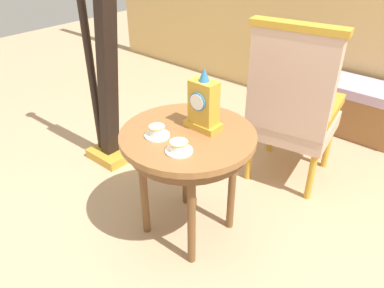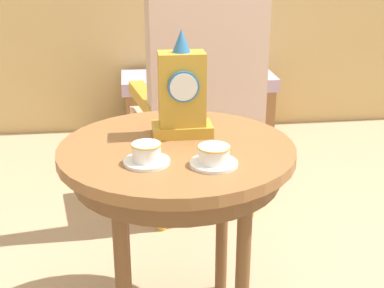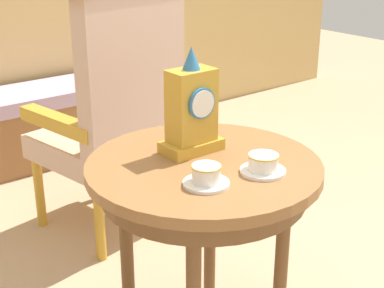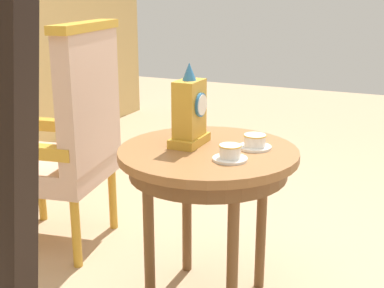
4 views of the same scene
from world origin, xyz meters
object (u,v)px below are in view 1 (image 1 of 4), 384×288
object	(u,v)px
side_table	(188,146)
teacup_right	(179,147)
teacup_left	(157,132)
armchair	(293,105)
harp	(103,72)
window_bench	(359,109)
mantel_clock	(203,105)

from	to	relation	value
side_table	teacup_right	bearing A→B (deg)	-62.04
side_table	teacup_left	bearing A→B (deg)	-126.62
teacup_left	teacup_right	xyz separation A→B (m)	(0.18, -0.04, -0.00)
armchair	harp	world-z (taller)	harp
teacup_left	armchair	world-z (taller)	armchair
window_bench	armchair	bearing A→B (deg)	-97.17
mantel_clock	armchair	distance (m)	0.78
teacup_right	armchair	size ratio (longest dim) A/B	0.12
side_table	harp	world-z (taller)	harp
armchair	teacup_left	bearing A→B (deg)	-106.29
teacup_left	mantel_clock	bearing A→B (deg)	61.11
harp	mantel_clock	bearing A→B (deg)	-5.57
side_table	armchair	bearing A→B (deg)	77.52
mantel_clock	teacup_left	bearing A→B (deg)	-118.89
side_table	window_bench	distance (m)	1.92
teacup_right	mantel_clock	distance (m)	0.29
teacup_left	mantel_clock	xyz separation A→B (m)	(0.12, 0.22, 0.11)
armchair	harp	distance (m)	1.30
side_table	teacup_right	distance (m)	0.21
teacup_left	teacup_right	bearing A→B (deg)	-11.11
window_bench	harp	bearing A→B (deg)	-126.89
window_bench	teacup_right	bearing A→B (deg)	-96.33
teacup_right	armchair	distance (m)	1.00
side_table	teacup_right	size ratio (longest dim) A/B	5.38
mantel_clock	side_table	bearing A→B (deg)	-105.99
teacup_left	armchair	distance (m)	1.00
armchair	harp	size ratio (longest dim) A/B	0.64
side_table	armchair	world-z (taller)	armchair
side_table	armchair	distance (m)	0.84
armchair	window_bench	xyz separation A→B (m)	(0.13, 1.04, -0.37)
teacup_right	side_table	bearing A→B (deg)	117.96
teacup_right	harp	size ratio (longest dim) A/B	0.08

